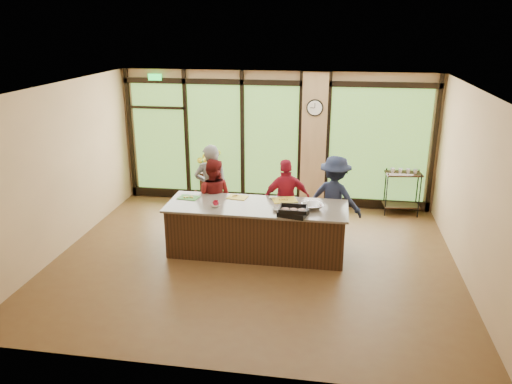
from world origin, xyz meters
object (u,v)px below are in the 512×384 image
(roasting_pan, at_px, (293,213))
(flower_stand, at_px, (210,187))
(bar_cart, at_px, (402,187))
(cook_left, at_px, (211,189))
(island_base, at_px, (257,230))
(cook_right, at_px, (335,198))

(roasting_pan, bearing_deg, flower_stand, 140.29)
(flower_stand, xyz_separation_m, bar_cart, (4.28, -0.01, 0.24))
(cook_left, bearing_deg, roasting_pan, 134.22)
(flower_stand, relative_size, bar_cart, 0.73)
(island_base, height_order, cook_left, cook_left)
(cook_left, height_order, cook_right, cook_left)
(cook_left, distance_m, cook_right, 2.39)
(island_base, distance_m, roasting_pan, 0.94)
(island_base, distance_m, cook_left, 1.39)
(island_base, height_order, bar_cart, bar_cart)
(cook_left, xyz_separation_m, bar_cart, (3.83, 1.62, -0.28))
(cook_left, bearing_deg, island_base, 130.91)
(flower_stand, bearing_deg, cook_right, -25.28)
(cook_left, relative_size, flower_stand, 2.39)
(cook_right, height_order, flower_stand, cook_right)
(roasting_pan, relative_size, bar_cart, 0.45)
(cook_right, bearing_deg, bar_cart, -110.28)
(roasting_pan, height_order, flower_stand, roasting_pan)
(bar_cart, bearing_deg, island_base, -145.95)
(cook_right, distance_m, bar_cart, 2.15)
(cook_right, bearing_deg, island_base, 54.41)
(cook_right, height_order, roasting_pan, cook_right)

